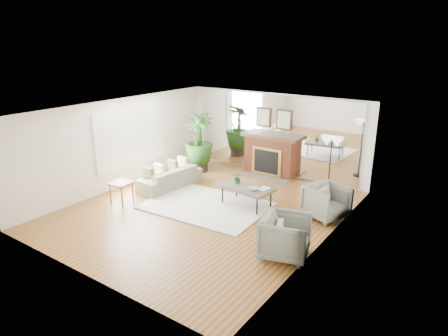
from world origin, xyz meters
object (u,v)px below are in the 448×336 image
Objects in this scene: potted_ficus at (199,141)px; floor_lamp at (331,147)px; sofa at (170,177)px; armchair_back at (326,202)px; side_table at (121,186)px; coffee_table at (246,188)px; fireplace at (270,154)px; armchair_front at (285,236)px.

potted_ficus is 4.36m from floor_lamp.
armchair_back is (4.41, 0.59, 0.12)m from sofa.
sofa is 1.60m from side_table.
potted_ficus is at bearing -167.48° from sofa.
coffee_table is 0.81× the size of floor_lamp.
fireplace is 1.44× the size of coffee_table.
potted_ficus reaches higher than side_table.
potted_ficus reaches higher than armchair_back.
floor_lamp is at bearing 114.48° from sofa.
fireplace is 4.61m from side_table.
fireplace is 1.11× the size of potted_ficus.
fireplace is at bearing 24.94° from potted_ficus.
armchair_front reaches higher than armchair_back.
armchair_back is at bearing -70.99° from floor_lamp.
potted_ficus is (-4.61, 3.17, 0.57)m from armchair_front.
side_table is at bearing -90.41° from potted_ficus.
sofa is at bearing 81.81° from side_table.
armchair_back reaches higher than side_table.
armchair_front is 3.19m from floor_lamp.
fireplace is 3.15m from sofa.
armchair_front is 1.64× the size of side_table.
fireplace is at bearing 75.29° from armchair_back.
sofa is at bearing -82.80° from potted_ficus.
armchair_back is at bearing -12.57° from potted_ficus.
potted_ficus is (0.02, 3.19, 0.51)m from side_table.
armchair_front is 0.52× the size of floor_lamp.
fireplace is 2.32× the size of armchair_back.
fireplace is at bearing 154.10° from floor_lamp.
side_table is (-2.74, -1.66, -0.02)m from coffee_table.
armchair_front reaches higher than coffee_table.
armchair_front is at bearing -34.51° from potted_ficus.
armchair_front is at bearing -40.79° from coffee_table.
fireplace reaches higher than floor_lamp.
side_table is 0.31× the size of potted_ficus.
floor_lamp is (1.61, 1.35, 1.01)m from coffee_table.
sofa is (-1.81, -2.55, -0.38)m from fireplace.
armchair_front reaches higher than sofa.
coffee_table is at bearing 33.63° from armchair_front.
side_table reaches higher than coffee_table.
floor_lamp is (-0.29, 2.99, 1.08)m from armchair_front.
fireplace is at bearing 149.97° from sofa.
armchair_front is 5.63m from potted_ficus.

